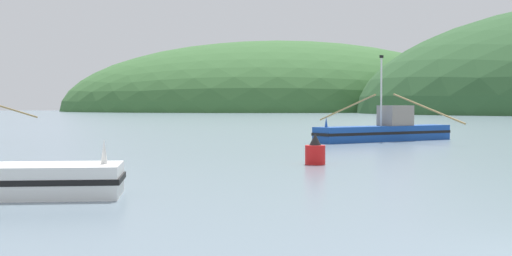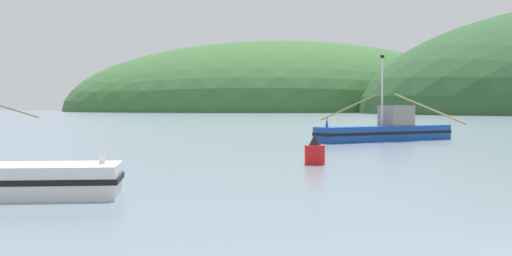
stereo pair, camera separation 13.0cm
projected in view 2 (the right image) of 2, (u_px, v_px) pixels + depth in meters
hill_mid_left at (285, 111)px, 276.33m from camera, size 165.11×132.09×52.57m
fishing_boat_blue at (387, 130)px, 50.42m from camera, size 11.43×13.18×5.98m
channel_buoy at (315, 152)px, 30.82m from camera, size 0.87×0.87×1.32m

